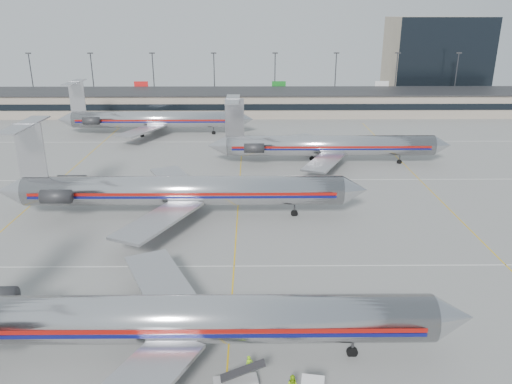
{
  "coord_description": "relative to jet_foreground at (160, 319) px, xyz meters",
  "views": [
    {
      "loc": [
        1.96,
        -38.78,
        26.25
      ],
      "look_at": [
        2.53,
        21.54,
        4.5
      ],
      "focal_mm": 35.0,
      "sensor_mm": 36.0,
      "label": 1
    }
  ],
  "objects": [
    {
      "name": "ground",
      "position": [
        5.27,
        5.3,
        -3.64
      ],
      "size": [
        260.0,
        260.0,
        0.0
      ],
      "primitive_type": "plane",
      "color": "gray",
      "rests_on": "ground"
    },
    {
      "name": "apron_markings",
      "position": [
        5.27,
        15.3,
        -3.63
      ],
      "size": [
        160.0,
        0.15,
        0.02
      ],
      "primitive_type": "cube",
      "color": "silver",
      "rests_on": "ground"
    },
    {
      "name": "terminal",
      "position": [
        5.27,
        103.27,
        -0.48
      ],
      "size": [
        162.0,
        17.0,
        6.25
      ],
      "color": "gray",
      "rests_on": "ground"
    },
    {
      "name": "light_mast_row",
      "position": [
        5.27,
        117.3,
        4.94
      ],
      "size": [
        163.6,
        0.4,
        15.28
      ],
      "color": "#38383D",
      "rests_on": "ground"
    },
    {
      "name": "distant_building",
      "position": [
        67.27,
        133.3,
        8.86
      ],
      "size": [
        30.0,
        20.0,
        25.0
      ],
      "primitive_type": "cube",
      "color": "tan",
      "rests_on": "ground"
    },
    {
      "name": "jet_foreground",
      "position": [
        0.0,
        0.0,
        0.0
      ],
      "size": [
        47.9,
        28.2,
        12.54
      ],
      "color": "silver",
      "rests_on": "ground"
    },
    {
      "name": "jet_second_row",
      "position": [
        -2.89,
        29.63,
        0.15
      ],
      "size": [
        49.86,
        29.36,
        13.05
      ],
      "color": "silver",
      "rests_on": "ground"
    },
    {
      "name": "jet_third_row",
      "position": [
        20.63,
        54.5,
        -0.11
      ],
      "size": [
        44.43,
        27.33,
        12.15
      ],
      "color": "silver",
      "rests_on": "ground"
    },
    {
      "name": "jet_back_row",
      "position": [
        -15.23,
        78.39,
        -0.12
      ],
      "size": [
        44.3,
        27.25,
        12.11
      ],
      "color": "silver",
      "rests_on": "ground"
    },
    {
      "name": "belt_loader",
      "position": [
        6.07,
        -3.47,
        -3.09
      ],
      "size": [
        3.97,
        1.64,
        2.05
      ],
      "rotation": [
        0.0,
        0.0,
        0.14
      ],
      "color": "#A8A8A8",
      "rests_on": "ground"
    },
    {
      "name": "ramp_worker_near",
      "position": [
        7.0,
        -1.96,
        -2.88
      ],
      "size": [
        0.64,
        0.52,
        1.52
      ],
      "primitive_type": "imported",
      "rotation": [
        0.0,
        0.0,
        0.31
      ],
      "color": "#86D013",
      "rests_on": "ground"
    }
  ]
}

